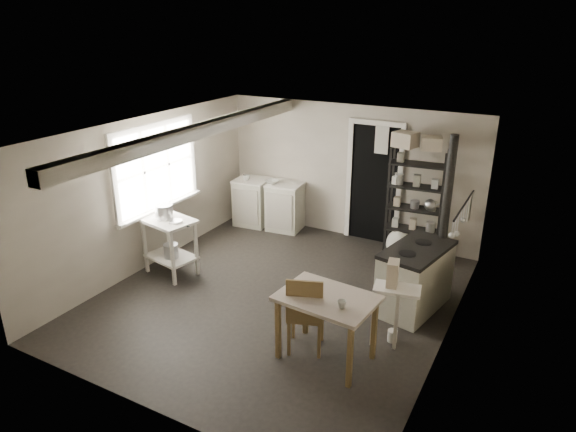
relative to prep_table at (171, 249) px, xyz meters
The scene contains 31 objects.
floor 1.80m from the prep_table, ahead, with size 5.00×5.00×0.00m, color black.
ceiling 2.59m from the prep_table, ahead, with size 5.00×5.00×0.00m, color silver.
wall_back 3.25m from the prep_table, 56.33° to the left, with size 4.50×0.02×2.30m, color #BBB09F.
wall_front 3.04m from the prep_table, 53.44° to the right, with size 4.50×0.02×2.30m, color #BBB09F.
wall_left 0.91m from the prep_table, 164.87° to the left, with size 0.02×5.00×2.30m, color #BBB09F.
wall_right 4.08m from the prep_table, ahead, with size 0.02×5.00×2.30m, color #BBB09F.
window 1.24m from the prep_table, 144.33° to the left, with size 0.12×1.76×1.28m, color white, non-canonical shape.
doorway 3.46m from the prep_table, 49.74° to the left, with size 0.96×0.10×2.08m, color white, non-canonical shape.
ceiling_beam 1.89m from the prep_table, 13.56° to the left, with size 0.18×5.00×0.18m, color white, non-canonical shape.
wallpaper_panel 4.07m from the prep_table, ahead, with size 0.01×5.00×2.30m, color #BBB098, non-canonical shape.
utensil_rail 4.17m from the prep_table, 10.54° to the left, with size 0.06×1.20×0.44m, color #BCBCBF, non-canonical shape.
prep_table is the anchor object (origin of this frame).
stockpot 0.55m from the prep_table, behind, with size 0.26×0.26×0.28m, color #BCBCBF.
saucepan 0.49m from the prep_table, 11.67° to the right, with size 0.19×0.19×0.11m, color #BCBCBF.
bucket 0.07m from the prep_table, 44.12° to the right, with size 0.21×0.21×0.23m, color #BCBCBF.
base_cabinets 2.34m from the prep_table, 81.81° to the left, with size 1.32×0.56×0.86m, color beige, non-canonical shape.
mixing_bowl 2.36m from the prep_table, 78.76° to the left, with size 0.30×0.30×0.07m, color silver.
counter_cup 2.24m from the prep_table, 91.12° to the left, with size 0.13×0.13×0.10m, color silver.
shelf_rack 3.81m from the prep_table, 37.13° to the left, with size 0.85×0.33×1.79m, color black, non-canonical shape.
shelf_jar 3.62m from the prep_table, 39.57° to the left, with size 0.09×0.09×0.19m, color silver.
storage_box_a 3.93m from the prep_table, 39.31° to the left, with size 0.33×0.29×0.23m, color beige.
storage_box_b 4.21m from the prep_table, 35.95° to the left, with size 0.30×0.28×0.19m, color beige.
stove 3.55m from the prep_table, 12.27° to the left, with size 0.61×1.11×0.87m, color beige, non-canonical shape.
stovepipe 4.05m from the prep_table, 17.84° to the left, with size 0.11×0.11×1.47m, color black, non-canonical shape.
side_ledge 3.53m from the prep_table, ahead, with size 0.52×0.28×0.80m, color white, non-canonical shape.
oats_box 3.50m from the prep_table, ahead, with size 0.12×0.20×0.30m, color beige.
work_table 3.01m from the prep_table, 15.22° to the right, with size 1.04×0.73×0.79m, color #BDB1A1, non-canonical shape.
table_cup 3.29m from the prep_table, 16.52° to the right, with size 0.09×0.09×0.09m, color silver.
chair 2.72m from the prep_table, 15.43° to the right, with size 0.41×0.43×0.98m, color brown, non-canonical shape.
flour_sack 3.56m from the prep_table, 36.98° to the left, with size 0.40×0.34×0.48m, color silver.
floor_crock 3.49m from the prep_table, ahead, with size 0.12×0.12×0.15m, color silver.
Camera 1 is at (3.09, -5.40, 3.62)m, focal length 32.00 mm.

